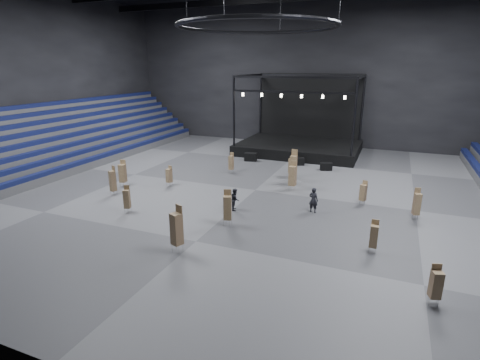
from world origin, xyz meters
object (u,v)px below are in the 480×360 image
at_px(flight_case_right, 326,167).
at_px(chair_stack_6, 417,203).
at_px(chair_stack_9, 177,228).
at_px(chair_stack_4, 127,198).
at_px(chair_stack_2, 113,180).
at_px(chair_stack_13, 374,236).
at_px(chair_stack_3, 227,207).
at_px(stage, 301,140).
at_px(chair_stack_11, 436,284).
at_px(man_center, 313,200).
at_px(flight_case_mid, 299,161).
at_px(crew_member, 235,199).
at_px(chair_stack_1, 123,173).
at_px(chair_stack_7, 231,162).
at_px(chair_stack_8, 363,192).
at_px(flight_case_left, 251,157).
at_px(chair_stack_12, 292,166).
at_px(chair_stack_0, 293,167).
at_px(chair_stack_5, 293,175).
at_px(chair_stack_10, 169,175).

xyz_separation_m(flight_case_right, chair_stack_6, (7.88, -10.35, 0.76)).
bearing_deg(chair_stack_9, chair_stack_4, 170.93).
relative_size(chair_stack_2, chair_stack_13, 1.25).
bearing_deg(chair_stack_13, chair_stack_4, 179.84).
bearing_deg(chair_stack_4, chair_stack_3, -15.12).
bearing_deg(stage, flight_case_right, -59.46).
height_order(chair_stack_11, man_center, chair_stack_11).
xyz_separation_m(chair_stack_4, man_center, (12.40, 5.04, -0.12)).
xyz_separation_m(stage, chair_stack_9, (-0.35, -28.22, -0.01)).
height_order(flight_case_mid, flight_case_right, flight_case_mid).
bearing_deg(flight_case_right, crew_member, -107.86).
distance_m(stage, chair_stack_3, 23.79).
relative_size(chair_stack_1, chair_stack_7, 1.17).
bearing_deg(chair_stack_13, chair_stack_8, 97.73).
bearing_deg(chair_stack_4, flight_case_left, 60.60).
bearing_deg(chair_stack_1, chair_stack_12, 22.07).
xyz_separation_m(flight_case_right, crew_member, (-4.32, -13.41, 0.42)).
relative_size(chair_stack_6, chair_stack_12, 1.03).
height_order(chair_stack_0, chair_stack_2, chair_stack_0).
distance_m(chair_stack_0, chair_stack_4, 14.54).
height_order(chair_stack_8, man_center, chair_stack_8).
xyz_separation_m(chair_stack_5, chair_stack_12, (-1.00, 3.68, -0.16)).
xyz_separation_m(chair_stack_4, crew_member, (6.99, 3.41, -0.25)).
bearing_deg(chair_stack_9, flight_case_right, 98.05).
distance_m(chair_stack_1, chair_stack_7, 10.31).
distance_m(flight_case_left, chair_stack_8, 15.88).
distance_m(stage, chair_stack_12, 11.58).
relative_size(chair_stack_5, chair_stack_10, 1.38).
relative_size(chair_stack_2, chair_stack_12, 1.13).
bearing_deg(chair_stack_5, chair_stack_2, -143.33).
xyz_separation_m(chair_stack_0, chair_stack_6, (9.87, -4.67, -0.42)).
relative_size(flight_case_left, chair_stack_13, 0.69).
height_order(chair_stack_1, chair_stack_11, chair_stack_1).
relative_size(stage, chair_stack_1, 5.85).
bearing_deg(chair_stack_7, chair_stack_10, -113.03).
bearing_deg(chair_stack_10, chair_stack_6, 14.71).
bearing_deg(chair_stack_2, chair_stack_12, 58.92).
bearing_deg(chair_stack_3, chair_stack_7, 92.28).
bearing_deg(chair_stack_7, chair_stack_9, -70.94).
height_order(flight_case_left, chair_stack_5, chair_stack_5).
bearing_deg(flight_case_mid, chair_stack_3, -92.10).
relative_size(stage, chair_stack_3, 5.73).
relative_size(stage, chair_stack_8, 7.37).
bearing_deg(chair_stack_6, chair_stack_0, 135.69).
relative_size(chair_stack_2, chair_stack_11, 1.27).
xyz_separation_m(stage, chair_stack_13, (9.95, -24.16, -0.41)).
bearing_deg(flight_case_left, chair_stack_3, -74.36).
height_order(chair_stack_5, chair_stack_12, chair_stack_5).
distance_m(flight_case_mid, chair_stack_3, 17.17).
xyz_separation_m(stage, flight_case_right, (4.49, -7.61, -1.06)).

